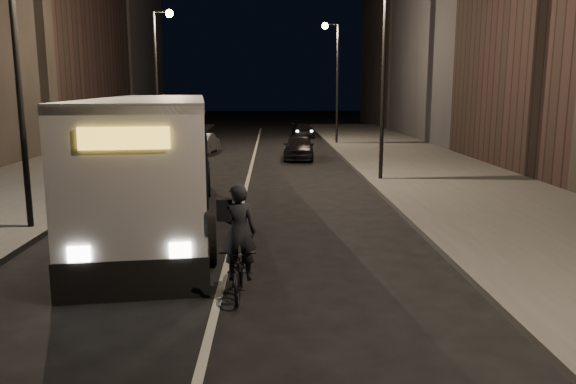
{
  "coord_description": "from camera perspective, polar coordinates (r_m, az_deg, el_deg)",
  "views": [
    {
      "loc": [
        1.0,
        -11.17,
        3.87
      ],
      "look_at": [
        1.39,
        1.68,
        1.5
      ],
      "focal_mm": 35.0,
      "sensor_mm": 36.0,
      "label": 1
    }
  ],
  "objects": [
    {
      "name": "ground",
      "position": [
        11.86,
        -6.58,
        -8.66
      ],
      "size": [
        180.0,
        180.0,
        0.0
      ],
      "primitive_type": "plane",
      "color": "black",
      "rests_on": "ground"
    },
    {
      "name": "sidewalk_right",
      "position": [
        26.53,
        14.7,
        1.89
      ],
      "size": [
        7.0,
        70.0,
        0.16
      ],
      "primitive_type": "cube",
      "color": "#3E3E3B",
      "rests_on": "ground"
    },
    {
      "name": "sidewalk_left",
      "position": [
        27.17,
        -22.21,
        1.65
      ],
      "size": [
        7.0,
        70.0,
        0.16
      ],
      "primitive_type": "cube",
      "color": "#3E3E3B",
      "rests_on": "ground"
    },
    {
      "name": "streetlight_right_mid",
      "position": [
        23.62,
        9.09,
        13.94
      ],
      "size": [
        1.2,
        0.44,
        8.12
      ],
      "color": "black",
      "rests_on": "sidewalk_right"
    },
    {
      "name": "streetlight_right_far",
      "position": [
        39.43,
        4.67,
        12.58
      ],
      "size": [
        1.2,
        0.44,
        8.12
      ],
      "color": "black",
      "rests_on": "sidewalk_right"
    },
    {
      "name": "streetlight_left_near",
      "position": [
        16.51,
        -25.18,
        14.67
      ],
      "size": [
        1.2,
        0.44,
        8.12
      ],
      "color": "black",
      "rests_on": "sidewalk_left"
    },
    {
      "name": "streetlight_left_far",
      "position": [
        33.8,
        -12.86,
        12.72
      ],
      "size": [
        1.2,
        0.44,
        8.12
      ],
      "color": "black",
      "rests_on": "sidewalk_left"
    },
    {
      "name": "city_bus",
      "position": [
        17.01,
        -13.24,
        3.76
      ],
      "size": [
        4.44,
        13.65,
        3.62
      ],
      "rotation": [
        0.0,
        0.0,
        0.12
      ],
      "color": "silver",
      "rests_on": "ground"
    },
    {
      "name": "cyclist_on_bicycle",
      "position": [
        10.65,
        -4.95,
        -6.75
      ],
      "size": [
        0.67,
        1.89,
        2.18
      ],
      "rotation": [
        0.0,
        0.0,
        -0.0
      ],
      "color": "black",
      "rests_on": "ground"
    },
    {
      "name": "car_near",
      "position": [
        31.29,
        1.11,
        4.61
      ],
      "size": [
        1.91,
        4.17,
        1.39
      ],
      "primitive_type": "imported",
      "rotation": [
        0.0,
        0.0,
        -0.07
      ],
      "color": "black",
      "rests_on": "ground"
    },
    {
      "name": "car_mid",
      "position": [
        34.48,
        -8.62,
        4.93
      ],
      "size": [
        1.73,
        3.92,
        1.25
      ],
      "primitive_type": "imported",
      "rotation": [
        0.0,
        0.0,
        3.03
      ],
      "color": "#3B3B3E",
      "rests_on": "ground"
    },
    {
      "name": "car_far",
      "position": [
        45.6,
        1.54,
        6.27
      ],
      "size": [
        1.8,
        3.93,
        1.12
      ],
      "primitive_type": "imported",
      "rotation": [
        0.0,
        0.0,
        0.06
      ],
      "color": "black",
      "rests_on": "ground"
    }
  ]
}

